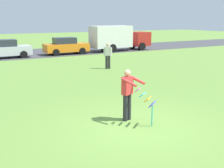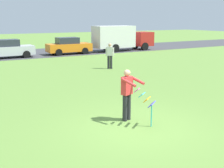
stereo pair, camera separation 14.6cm
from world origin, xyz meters
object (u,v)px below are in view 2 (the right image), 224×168
object	(u,v)px
parked_car_silver	(8,49)
person_walker_near	(110,55)
parked_truck_red_cab	(120,37)
kite_held	(147,101)
person_kite_flyer	(127,93)
parked_car_orange	(69,46)

from	to	relation	value
parked_car_silver	person_walker_near	distance (m)	10.36
person_walker_near	parked_truck_red_cab	bearing A→B (deg)	55.18
kite_held	parked_truck_red_cab	xyz separation A→B (m)	(10.40, 18.84, 0.58)
person_kite_flyer	person_walker_near	world-z (taller)	same
person_kite_flyer	parked_truck_red_cab	bearing A→B (deg)	59.52
parked_truck_red_cab	parked_car_orange	bearing A→B (deg)	180.00
kite_held	parked_truck_red_cab	bearing A→B (deg)	61.10
person_walker_near	person_kite_flyer	bearing A→B (deg)	-115.72
person_kite_flyer	kite_held	xyz separation A→B (m)	(0.26, -0.73, -0.12)
person_kite_flyer	parked_car_orange	bearing A→B (deg)	74.97
parked_car_silver	person_walker_near	bearing A→B (deg)	-60.79
parked_truck_red_cab	person_walker_near	distance (m)	11.03
parked_car_silver	person_walker_near	xyz separation A→B (m)	(5.06, -9.04, 0.16)
kite_held	person_walker_near	bearing A→B (deg)	67.25
parked_car_orange	person_walker_near	size ratio (longest dim) A/B	2.45
person_kite_flyer	parked_car_orange	world-z (taller)	person_kite_flyer
person_walker_near	parked_car_silver	bearing A→B (deg)	119.21
parked_car_orange	person_walker_near	bearing A→B (deg)	-93.13
kite_held	person_walker_near	xyz separation A→B (m)	(4.11, 9.80, 0.11)
person_kite_flyer	parked_car_silver	world-z (taller)	person_kite_flyer
person_kite_flyer	person_walker_near	bearing A→B (deg)	64.28
parked_car_orange	person_walker_near	world-z (taller)	person_walker_near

